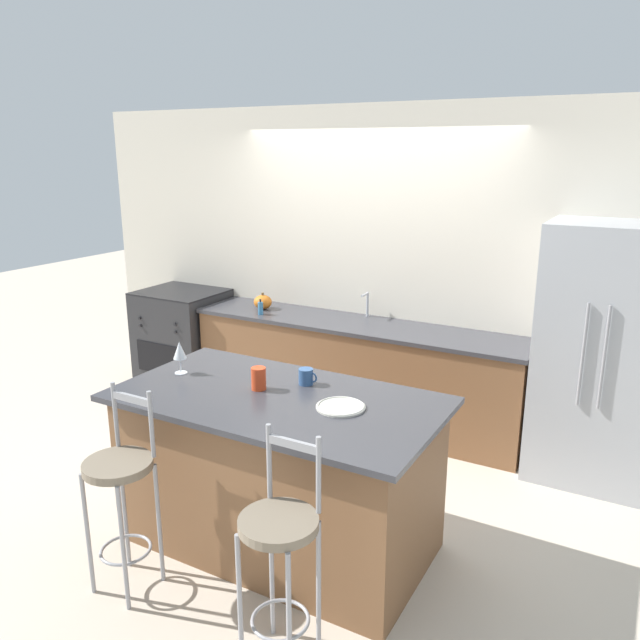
{
  "coord_description": "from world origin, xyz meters",
  "views": [
    {
      "loc": [
        2.23,
        -4.29,
        2.34
      ],
      "look_at": [
        0.16,
        -0.56,
        1.16
      ],
      "focal_mm": 35.0,
      "sensor_mm": 36.0,
      "label": 1
    }
  ],
  "objects_px": {
    "bar_stool_near": "(121,486)",
    "coffee_mug": "(306,377)",
    "dinner_plate": "(341,407)",
    "pumpkin_decoration": "(263,302)",
    "tumbler_cup": "(259,379)",
    "bar_stool_far": "(280,547)",
    "refrigerator": "(598,355)",
    "soap_bottle": "(261,308)",
    "oven_range": "(184,338)",
    "wine_glass": "(180,351)"
  },
  "relations": [
    {
      "from": "dinner_plate",
      "to": "tumbler_cup",
      "type": "xyz_separation_m",
      "value": [
        -0.55,
        0.01,
        0.06
      ]
    },
    {
      "from": "wine_glass",
      "to": "pumpkin_decoration",
      "type": "height_order",
      "value": "wine_glass"
    },
    {
      "from": "soap_bottle",
      "to": "dinner_plate",
      "type": "bearing_deg",
      "value": -44.71
    },
    {
      "from": "bar_stool_near",
      "to": "soap_bottle",
      "type": "distance_m",
      "value": 2.54
    },
    {
      "from": "dinner_plate",
      "to": "pumpkin_decoration",
      "type": "xyz_separation_m",
      "value": [
        -1.75,
        1.81,
        -0.01
      ]
    },
    {
      "from": "refrigerator",
      "to": "coffee_mug",
      "type": "relative_size",
      "value": 15.29
    },
    {
      "from": "bar_stool_near",
      "to": "soap_bottle",
      "type": "xyz_separation_m",
      "value": [
        -0.75,
        2.4,
        0.34
      ]
    },
    {
      "from": "refrigerator",
      "to": "tumbler_cup",
      "type": "height_order",
      "value": "refrigerator"
    },
    {
      "from": "bar_stool_far",
      "to": "dinner_plate",
      "type": "distance_m",
      "value": 0.88
    },
    {
      "from": "coffee_mug",
      "to": "bar_stool_far",
      "type": "bearing_deg",
      "value": -65.82
    },
    {
      "from": "dinner_plate",
      "to": "bar_stool_near",
      "type": "bearing_deg",
      "value": -139.69
    },
    {
      "from": "pumpkin_decoration",
      "to": "wine_glass",
      "type": "bearing_deg",
      "value": -71.45
    },
    {
      "from": "refrigerator",
      "to": "tumbler_cup",
      "type": "xyz_separation_m",
      "value": [
        -1.68,
        -1.77,
        0.1
      ]
    },
    {
      "from": "bar_stool_far",
      "to": "wine_glass",
      "type": "xyz_separation_m",
      "value": [
        -1.25,
        0.8,
        0.49
      ]
    },
    {
      "from": "oven_range",
      "to": "bar_stool_far",
      "type": "distance_m",
      "value": 3.81
    },
    {
      "from": "bar_stool_far",
      "to": "tumbler_cup",
      "type": "bearing_deg",
      "value": 129.2
    },
    {
      "from": "bar_stool_far",
      "to": "pumpkin_decoration",
      "type": "bearing_deg",
      "value": 125.43
    },
    {
      "from": "oven_range",
      "to": "pumpkin_decoration",
      "type": "xyz_separation_m",
      "value": [
        0.95,
        0.04,
        0.48
      ]
    },
    {
      "from": "bar_stool_near",
      "to": "coffee_mug",
      "type": "xyz_separation_m",
      "value": [
        0.56,
        0.99,
        0.39
      ]
    },
    {
      "from": "dinner_plate",
      "to": "coffee_mug",
      "type": "height_order",
      "value": "coffee_mug"
    },
    {
      "from": "pumpkin_decoration",
      "to": "dinner_plate",
      "type": "bearing_deg",
      "value": -46.05
    },
    {
      "from": "tumbler_cup",
      "to": "soap_bottle",
      "type": "distance_m",
      "value": 1.96
    },
    {
      "from": "dinner_plate",
      "to": "pumpkin_decoration",
      "type": "distance_m",
      "value": 2.52
    },
    {
      "from": "bar_stool_near",
      "to": "tumbler_cup",
      "type": "xyz_separation_m",
      "value": [
        0.36,
        0.78,
        0.41
      ]
    },
    {
      "from": "bar_stool_far",
      "to": "pumpkin_decoration",
      "type": "height_order",
      "value": "bar_stool_far"
    },
    {
      "from": "refrigerator",
      "to": "soap_bottle",
      "type": "bearing_deg",
      "value": -177.09
    },
    {
      "from": "tumbler_cup",
      "to": "refrigerator",
      "type": "bearing_deg",
      "value": 46.49
    },
    {
      "from": "oven_range",
      "to": "coffee_mug",
      "type": "bearing_deg",
      "value": -33.42
    },
    {
      "from": "bar_stool_near",
      "to": "pumpkin_decoration",
      "type": "xyz_separation_m",
      "value": [
        -0.84,
        2.58,
        0.34
      ]
    },
    {
      "from": "tumbler_cup",
      "to": "bar_stool_far",
      "type": "bearing_deg",
      "value": -50.8
    },
    {
      "from": "bar_stool_far",
      "to": "dinner_plate",
      "type": "relative_size",
      "value": 4.15
    },
    {
      "from": "refrigerator",
      "to": "oven_range",
      "type": "height_order",
      "value": "refrigerator"
    },
    {
      "from": "dinner_plate",
      "to": "soap_bottle",
      "type": "relative_size",
      "value": 1.92
    },
    {
      "from": "soap_bottle",
      "to": "wine_glass",
      "type": "bearing_deg",
      "value": -72.61
    },
    {
      "from": "tumbler_cup",
      "to": "wine_glass",
      "type": "bearing_deg",
      "value": -178.63
    },
    {
      "from": "tumbler_cup",
      "to": "soap_bottle",
      "type": "relative_size",
      "value": 0.95
    },
    {
      "from": "refrigerator",
      "to": "dinner_plate",
      "type": "relative_size",
      "value": 6.82
    },
    {
      "from": "oven_range",
      "to": "soap_bottle",
      "type": "xyz_separation_m",
      "value": [
        1.05,
        -0.14,
        0.47
      ]
    },
    {
      "from": "oven_range",
      "to": "dinner_plate",
      "type": "height_order",
      "value": "dinner_plate"
    },
    {
      "from": "refrigerator",
      "to": "bar_stool_far",
      "type": "xyz_separation_m",
      "value": [
        -1.02,
        -2.58,
        -0.31
      ]
    },
    {
      "from": "coffee_mug",
      "to": "soap_bottle",
      "type": "distance_m",
      "value": 1.93
    },
    {
      "from": "bar_stool_far",
      "to": "tumbler_cup",
      "type": "relative_size",
      "value": 8.4
    },
    {
      "from": "dinner_plate",
      "to": "soap_bottle",
      "type": "xyz_separation_m",
      "value": [
        -1.65,
        1.64,
        -0.01
      ]
    },
    {
      "from": "tumbler_cup",
      "to": "soap_bottle",
      "type": "height_order",
      "value": "tumbler_cup"
    },
    {
      "from": "refrigerator",
      "to": "soap_bottle",
      "type": "xyz_separation_m",
      "value": [
        -2.78,
        -0.14,
        0.02
      ]
    },
    {
      "from": "refrigerator",
      "to": "pumpkin_decoration",
      "type": "relative_size",
      "value": 11.13
    },
    {
      "from": "bar_stool_near",
      "to": "coffee_mug",
      "type": "relative_size",
      "value": 9.31
    },
    {
      "from": "oven_range",
      "to": "tumbler_cup",
      "type": "bearing_deg",
      "value": -39.31
    },
    {
      "from": "wine_glass",
      "to": "tumbler_cup",
      "type": "relative_size",
      "value": 1.55
    },
    {
      "from": "refrigerator",
      "to": "wine_glass",
      "type": "distance_m",
      "value": 2.89
    }
  ]
}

